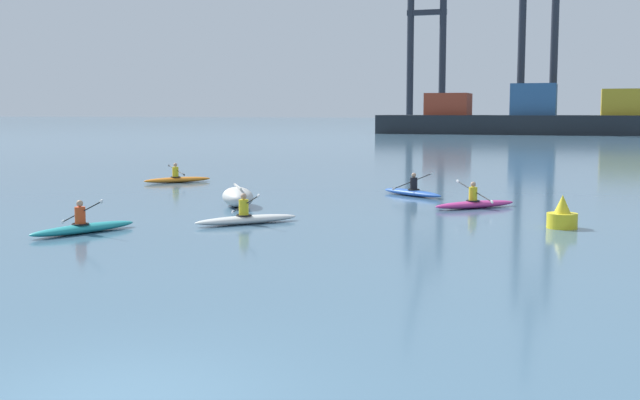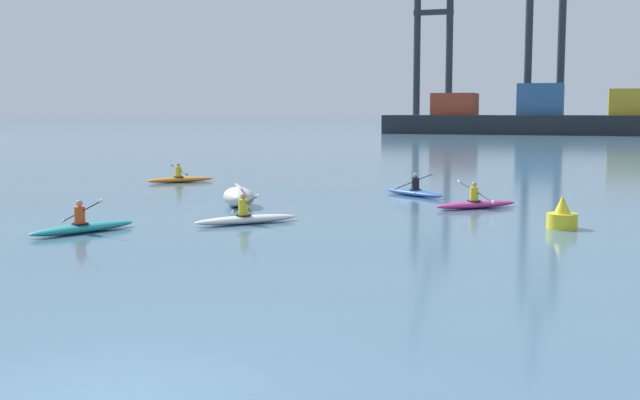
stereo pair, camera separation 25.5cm
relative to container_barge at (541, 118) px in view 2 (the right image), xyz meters
name	(u,v)px [view 2 (the right image)]	position (x,y,z in m)	size (l,w,h in m)	color
ground_plane	(102,399)	(1.92, -115.94, -2.40)	(800.00, 800.00, 0.00)	#476B84
container_barge	(541,118)	(0.00, 0.00, 0.00)	(46.39, 9.14, 7.49)	#1E2328
gantry_crane_west	(433,33)	(-19.41, 14.93, 14.43)	(6.87, 19.21, 34.94)	#232833
gantry_crane_west_mid	(546,12)	(-0.31, 9.07, 16.49)	(6.22, 15.92, 38.00)	#232833
capsized_dinghy	(239,197)	(-4.74, -97.41, -2.05)	(2.28, 2.80, 0.76)	beige
channel_buoy	(562,216)	(6.66, -99.39, -2.04)	(0.90, 0.90, 1.00)	yellow
kayak_white	(246,218)	(-2.62, -101.51, -2.23)	(2.74, 2.91, 1.05)	silver
kayak_magenta	(476,203)	(3.56, -95.22, -2.23)	(2.86, 2.80, 0.97)	#C13384
kayak_blue	(414,192)	(0.57, -91.82, -2.23)	(3.08, 2.52, 0.95)	#2856B2
kayak_orange	(180,179)	(-11.59, -89.31, -2.23)	(2.70, 2.95, 0.95)	orange
kayak_teal	(83,227)	(-6.31, -104.69, -2.23)	(2.03, 3.38, 1.07)	teal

